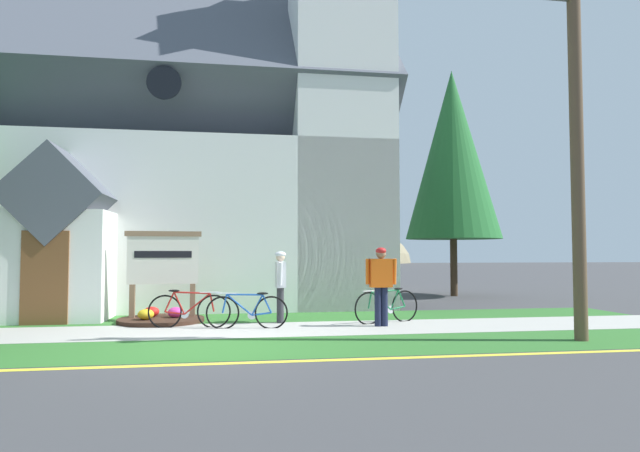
# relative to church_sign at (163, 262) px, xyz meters

# --- Properties ---
(ground) EXTENTS (140.00, 140.00, 0.00)m
(ground) POSITION_rel_church_sign_xyz_m (1.15, 0.29, -1.39)
(ground) COLOR #3D3D3F
(sidewalk_slab) EXTENTS (32.00, 2.17, 0.01)m
(sidewalk_slab) POSITION_rel_church_sign_xyz_m (-0.20, -1.84, -1.38)
(sidewalk_slab) COLOR #A8A59E
(sidewalk_slab) RESTS_ON ground
(grass_verge) EXTENTS (32.00, 2.14, 0.01)m
(grass_verge) POSITION_rel_church_sign_xyz_m (-0.20, -3.99, -1.38)
(grass_verge) COLOR #2D6628
(grass_verge) RESTS_ON ground
(church_lawn) EXTENTS (24.00, 2.02, 0.01)m
(church_lawn) POSITION_rel_church_sign_xyz_m (-0.20, 0.26, -1.38)
(church_lawn) COLOR #2D6628
(church_lawn) RESTS_ON ground
(curb_paint_stripe) EXTENTS (28.00, 0.16, 0.01)m
(curb_paint_stripe) POSITION_rel_church_sign_xyz_m (-0.20, -5.21, -1.38)
(curb_paint_stripe) COLOR yellow
(curb_paint_stripe) RESTS_ON ground
(church_building) EXTENTS (13.33, 11.65, 14.01)m
(church_building) POSITION_rel_church_sign_xyz_m (0.19, 5.85, 3.42)
(church_building) COLOR white
(church_building) RESTS_ON ground
(church_sign) EXTENTS (1.76, 0.23, 2.12)m
(church_sign) POSITION_rel_church_sign_xyz_m (0.00, 0.00, 0.00)
(church_sign) COLOR #7F6047
(church_sign) RESTS_ON ground
(flower_bed) EXTENTS (1.96, 1.96, 0.34)m
(flower_bed) POSITION_rel_church_sign_xyz_m (-0.02, -0.25, -1.30)
(flower_bed) COLOR #382319
(flower_bed) RESTS_ON ground
(bicycle_yellow) EXTENTS (1.68, 0.66, 0.81)m
(bicycle_yellow) POSITION_rel_church_sign_xyz_m (5.13, -1.18, -1.00)
(bicycle_yellow) COLOR black
(bicycle_yellow) RESTS_ON ground
(bicycle_blue) EXTENTS (1.76, 0.21, 0.84)m
(bicycle_blue) POSITION_rel_church_sign_xyz_m (0.71, -1.30, -1.01)
(bicycle_blue) COLOR black
(bicycle_blue) RESTS_ON ground
(bicycle_green) EXTENTS (1.73, 0.22, 0.79)m
(bicycle_green) POSITION_rel_church_sign_xyz_m (1.94, -1.63, -1.02)
(bicycle_green) COLOR black
(bicycle_green) RESTS_ON ground
(cyclist_in_red_jersey) EXTENTS (0.67, 0.28, 1.72)m
(cyclist_in_red_jersey) POSITION_rel_church_sign_xyz_m (4.83, -1.74, -0.37)
(cyclist_in_red_jersey) COLOR #191E38
(cyclist_in_red_jersey) RESTS_ON ground
(cyclist_in_orange_jersey) EXTENTS (0.27, 0.72, 1.64)m
(cyclist_in_orange_jersey) POSITION_rel_church_sign_xyz_m (2.71, -0.81, -0.43)
(cyclist_in_orange_jersey) COLOR #2D2D33
(cyclist_in_orange_jersey) RESTS_ON ground
(utility_pole) EXTENTS (3.12, 0.28, 8.80)m
(utility_pole) POSITION_rel_church_sign_xyz_m (7.84, -4.15, 3.48)
(utility_pole) COLOR brown
(utility_pole) RESTS_ON ground
(roadside_conifer) EXTENTS (3.55, 3.55, 8.52)m
(roadside_conifer) POSITION_rel_church_sign_xyz_m (9.77, 5.96, 3.93)
(roadside_conifer) COLOR #3D2D1E
(roadside_conifer) RESTS_ON ground
(distant_hill) EXTENTS (76.84, 47.16, 22.12)m
(distant_hill) POSITION_rel_church_sign_xyz_m (-7.82, 75.23, -1.39)
(distant_hill) COLOR #847A5B
(distant_hill) RESTS_ON ground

